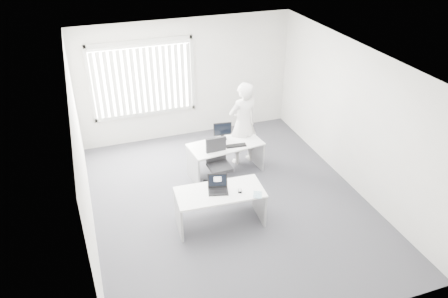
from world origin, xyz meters
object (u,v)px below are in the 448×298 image
object	(u,v)px
desk_near	(220,200)
monitor	(222,131)
laptop	(218,186)
office_chair	(219,171)
person	(243,124)
desk_far	(225,152)

from	to	relation	value
desk_near	monitor	bearing A→B (deg)	73.11
desk_near	laptop	world-z (taller)	laptop
office_chair	laptop	distance (m)	1.35
office_chair	desk_near	bearing A→B (deg)	-109.98
desk_near	person	size ratio (longest dim) A/B	0.84
person	monitor	bearing A→B (deg)	-1.37
person	laptop	xyz separation A→B (m)	(-1.17, -1.84, -0.10)
desk_near	person	world-z (taller)	person
desk_near	desk_far	xyz separation A→B (m)	(0.64, 1.54, -0.00)
desk_near	laptop	distance (m)	0.32
person	laptop	size ratio (longest dim) A/B	5.47
monitor	desk_far	bearing A→B (deg)	-84.79
desk_far	laptop	size ratio (longest dim) A/B	4.63
desk_far	person	xyz separation A→B (m)	(0.49, 0.29, 0.43)
person	monitor	world-z (taller)	person
office_chair	person	size ratio (longest dim) A/B	0.53
desk_near	office_chair	bearing A→B (deg)	75.86
monitor	laptop	bearing A→B (deg)	-103.29
desk_near	monitor	distance (m)	1.91
laptop	monitor	distance (m)	1.90
person	desk_far	bearing A→B (deg)	20.55
desk_far	office_chair	bearing A→B (deg)	-132.69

